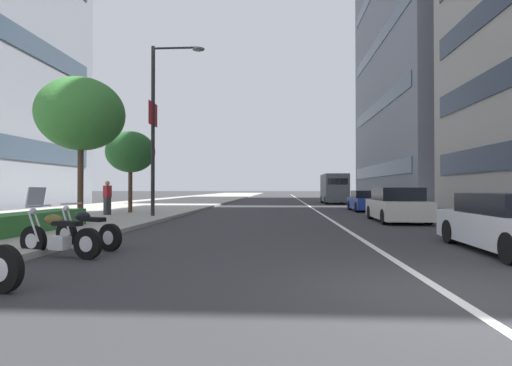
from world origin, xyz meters
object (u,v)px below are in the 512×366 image
motorcycle_far_end_row (87,232)px  car_mid_block_traffic (367,201)px  pedestrian_on_plaza (107,198)px  street_tree_near_plaza_corner (81,114)px  car_lead_in_lane (397,205)px  street_tree_by_lamp_post (130,152)px  delivery_van_ahead (334,188)px  motorcycle_under_tarp (59,236)px  street_lamp_with_banners (161,113)px

motorcycle_far_end_row → car_mid_block_traffic: bearing=-98.3°
pedestrian_on_plaza → motorcycle_far_end_row: bearing=-119.4°
street_tree_near_plaza_corner → pedestrian_on_plaza: 5.36m
car_lead_in_lane → car_mid_block_traffic: car_lead_in_lane is taller
street_tree_by_lamp_post → pedestrian_on_plaza: street_tree_by_lamp_post is taller
motorcycle_far_end_row → street_tree_near_plaza_corner: bearing=-38.9°
motorcycle_far_end_row → car_mid_block_traffic: size_ratio=0.47×
car_mid_block_traffic → car_lead_in_lane: bearing=177.7°
car_mid_block_traffic → delivery_van_ahead: size_ratio=0.83×
motorcycle_under_tarp → street_tree_by_lamp_post: (13.31, 3.51, 2.98)m
street_lamp_with_banners → street_tree_near_plaza_corner: 4.25m
motorcycle_far_end_row → street_tree_near_plaza_corner: street_tree_near_plaza_corner is taller
motorcycle_under_tarp → delivery_van_ahead: delivery_van_ahead is taller
street_lamp_with_banners → street_tree_by_lamp_post: size_ratio=1.84×
street_lamp_with_banners → pedestrian_on_plaza: (0.48, 2.80, -4.06)m
motorcycle_far_end_row → street_tree_near_plaza_corner: (5.84, 3.14, 3.93)m
street_lamp_with_banners → street_tree_by_lamp_post: (2.64, 2.47, -1.63)m
delivery_van_ahead → street_lamp_with_banners: 22.74m
street_lamp_with_banners → street_tree_near_plaza_corner: street_lamp_with_banners is taller
car_lead_in_lane → street_tree_by_lamp_post: street_tree_by_lamp_post is taller
car_mid_block_traffic → street_lamp_with_banners: (-7.25, 11.18, 4.44)m
car_mid_block_traffic → delivery_van_ahead: (12.46, 0.43, 0.86)m
delivery_van_ahead → pedestrian_on_plaza: 23.53m
car_mid_block_traffic → street_lamp_with_banners: street_lamp_with_banners is taller
motorcycle_far_end_row → street_tree_by_lamp_post: (12.13, 3.55, 3.01)m
motorcycle_under_tarp → street_tree_by_lamp_post: 14.09m
motorcycle_under_tarp → motorcycle_far_end_row: (1.18, -0.04, -0.03)m
delivery_van_ahead → car_mid_block_traffic: bearing=-178.1°
motorcycle_far_end_row → pedestrian_on_plaza: bearing=-45.9°
street_lamp_with_banners → pedestrian_on_plaza: 4.96m
pedestrian_on_plaza → car_mid_block_traffic: bearing=-24.9°
motorcycle_far_end_row → street_tree_by_lamp_post: bearing=-50.9°
motorcycle_under_tarp → car_lead_in_lane: (9.75, -9.73, 0.26)m
delivery_van_ahead → pedestrian_on_plaza: (-19.23, 13.56, -0.48)m
car_mid_block_traffic → street_tree_by_lamp_post: bearing=109.2°
delivery_van_ahead → street_tree_by_lamp_post: size_ratio=1.16×
street_tree_near_plaza_corner → car_lead_in_lane: bearing=-78.0°
street_tree_near_plaza_corner → pedestrian_on_plaza: bearing=10.1°
motorcycle_far_end_row → pedestrian_on_plaza: 10.72m
car_lead_in_lane → pedestrian_on_plaza: (1.40, 13.58, 0.29)m
street_tree_near_plaza_corner → motorcycle_far_end_row: bearing=-151.7°
car_lead_in_lane → street_tree_near_plaza_corner: size_ratio=0.81×
motorcycle_far_end_row → street_lamp_with_banners: street_lamp_with_banners is taller
street_lamp_with_banners → street_tree_by_lamp_post: street_lamp_with_banners is taller
delivery_van_ahead → pedestrian_on_plaza: delivery_van_ahead is taller
street_tree_near_plaza_corner → street_tree_by_lamp_post: bearing=3.7°
motorcycle_far_end_row → car_lead_in_lane: (8.57, -9.70, 0.29)m
motorcycle_under_tarp → street_lamp_with_banners: 11.67m
motorcycle_far_end_row → car_lead_in_lane: car_lead_in_lane is taller
car_lead_in_lane → car_mid_block_traffic: 8.17m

